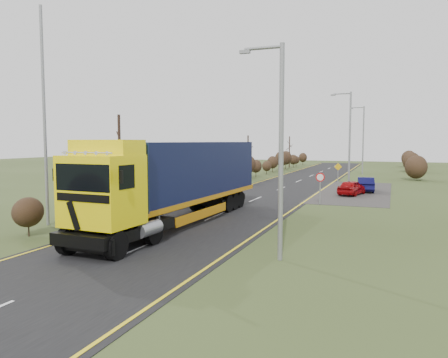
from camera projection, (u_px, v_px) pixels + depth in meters
ground at (184, 230)px, 21.73m from camera, size 160.00×160.00×0.00m
road at (247, 203)px, 31.01m from camera, size 8.00×120.00×0.02m
layby at (354, 192)px, 37.95m from camera, size 6.00×18.00×0.02m
lane_markings at (246, 203)px, 30.73m from camera, size 7.52×116.00×0.01m
hedgerow at (158, 180)px, 31.09m from camera, size 2.24×102.04×6.05m
lorry at (179, 177)px, 23.06m from camera, size 3.22×16.08×4.45m
car_red_hatchback at (352, 188)px, 35.50m from camera, size 2.25×3.81×1.22m
car_blue_sedan at (365, 184)px, 37.96m from camera, size 1.73×3.94×1.26m
streetlight_near at (279, 143)px, 15.85m from camera, size 1.69×0.18×7.89m
streetlight_mid at (349, 136)px, 40.12m from camera, size 1.89×0.18×8.88m
streetlight_far at (362, 137)px, 57.49m from camera, size 1.90×0.18×8.94m
left_pole at (44, 117)px, 22.42m from camera, size 0.16×0.16×11.24m
speed_sign at (320, 183)px, 30.07m from camera, size 0.61×0.10×2.22m
warning_board at (338, 171)px, 45.91m from camera, size 0.80×0.11×2.09m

